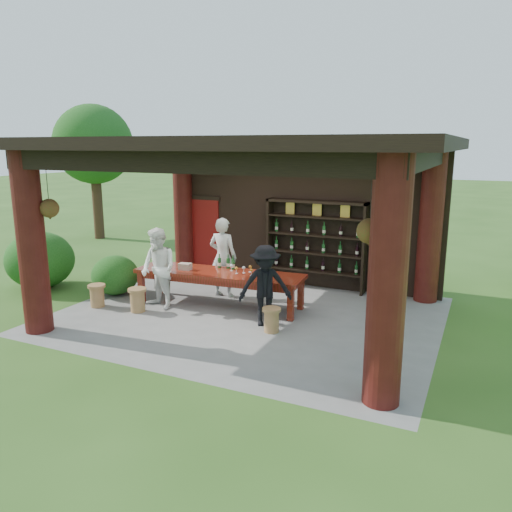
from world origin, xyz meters
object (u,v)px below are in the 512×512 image
at_px(tasting_table, 219,277).
at_px(guest_woman, 159,269).
at_px(napkin_basket, 185,266).
at_px(stool_near_right, 272,319).
at_px(host, 223,257).
at_px(guest_man, 265,286).
at_px(stool_far_left, 97,295).
at_px(stool_near_left, 138,299).
at_px(wine_shelf, 315,245).

xyz_separation_m(tasting_table, guest_woman, (-1.07, -0.66, 0.22)).
bearing_deg(napkin_basket, stool_near_right, -18.65).
relative_size(host, guest_man, 1.16).
relative_size(tasting_table, stool_near_right, 8.07).
distance_m(stool_far_left, napkin_basket, 1.96).
xyz_separation_m(tasting_table, stool_near_left, (-1.34, -1.07, -0.37)).
distance_m(stool_near_right, napkin_basket, 2.57).
distance_m(wine_shelf, stool_near_right, 3.21).
height_order(guest_man, napkin_basket, guest_man).
relative_size(wine_shelf, host, 1.33).
relative_size(stool_far_left, host, 0.27).
relative_size(wine_shelf, guest_woman, 1.41).
height_order(tasting_table, stool_near_left, tasting_table).
distance_m(tasting_table, guest_woman, 1.28).
height_order(stool_near_right, host, host).
distance_m(stool_far_left, guest_woman, 1.48).
height_order(wine_shelf, stool_near_left, wine_shelf).
distance_m(stool_near_left, stool_far_left, 0.99).
height_order(wine_shelf, guest_woman, wine_shelf).
distance_m(guest_woman, napkin_basket, 0.61).
distance_m(stool_near_right, stool_far_left, 3.96).
xyz_separation_m(wine_shelf, guest_woman, (-2.50, -2.81, -0.21)).
bearing_deg(tasting_table, guest_man, -25.86).
height_order(stool_near_left, stool_near_right, stool_near_left).
relative_size(tasting_table, stool_near_left, 7.44).
distance_m(host, guest_man, 2.13).
bearing_deg(stool_near_right, napkin_basket, 161.35).
relative_size(tasting_table, guest_man, 2.38).
xyz_separation_m(wine_shelf, host, (-1.70, -1.46, -0.16)).
bearing_deg(stool_near_right, stool_near_left, -177.87).
distance_m(tasting_table, stool_near_left, 1.75).
relative_size(wine_shelf, stool_near_right, 5.24).
distance_m(stool_far_left, guest_man, 3.77).
bearing_deg(wine_shelf, tasting_table, -123.64).
xyz_separation_m(tasting_table, host, (-0.28, 0.68, 0.27)).
distance_m(tasting_table, stool_near_right, 1.93).
distance_m(stool_near_right, guest_woman, 2.78).
xyz_separation_m(stool_near_left, napkin_basket, (0.59, 0.91, 0.56)).
distance_m(tasting_table, stool_far_left, 2.63).
xyz_separation_m(stool_near_right, stool_far_left, (-3.96, -0.21, 0.01)).
height_order(wine_shelf, stool_near_right, wine_shelf).
bearing_deg(host, guest_man, 139.00).
height_order(wine_shelf, stool_far_left, wine_shelf).
xyz_separation_m(guest_man, napkin_basket, (-2.12, 0.51, 0.04)).
bearing_deg(napkin_basket, guest_woman, -122.15).
bearing_deg(guest_man, guest_woman, 149.80).
bearing_deg(stool_far_left, guest_woman, 21.65).
distance_m(stool_near_left, napkin_basket, 1.22).
height_order(stool_far_left, host, host).
xyz_separation_m(stool_far_left, guest_man, (3.70, 0.50, 0.52)).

